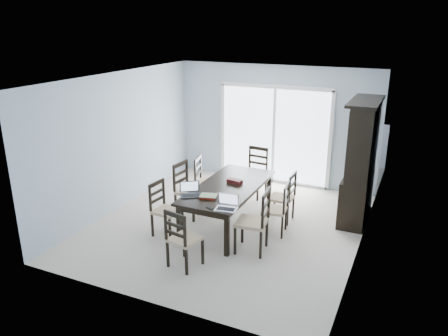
% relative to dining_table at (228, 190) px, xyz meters
% --- Properties ---
extents(floor, '(5.00, 5.00, 0.00)m').
position_rel_dining_table_xyz_m(floor, '(0.00, 0.00, -0.67)').
color(floor, beige).
rests_on(floor, ground).
extents(ceiling, '(5.00, 5.00, 0.00)m').
position_rel_dining_table_xyz_m(ceiling, '(0.00, 0.00, 1.93)').
color(ceiling, white).
rests_on(ceiling, back_wall).
extents(back_wall, '(4.50, 0.02, 2.60)m').
position_rel_dining_table_xyz_m(back_wall, '(0.00, 2.50, 0.63)').
color(back_wall, '#A4B3C3').
rests_on(back_wall, floor).
extents(wall_left, '(0.02, 5.00, 2.60)m').
position_rel_dining_table_xyz_m(wall_left, '(-2.25, 0.00, 0.63)').
color(wall_left, '#A4B3C3').
rests_on(wall_left, floor).
extents(wall_right, '(0.02, 5.00, 2.60)m').
position_rel_dining_table_xyz_m(wall_right, '(2.25, 0.00, 0.63)').
color(wall_right, '#A4B3C3').
rests_on(wall_right, floor).
extents(balcony, '(4.50, 2.00, 0.10)m').
position_rel_dining_table_xyz_m(balcony, '(0.00, 3.50, -0.72)').
color(balcony, gray).
rests_on(balcony, ground).
extents(railing, '(4.50, 0.06, 1.10)m').
position_rel_dining_table_xyz_m(railing, '(0.00, 4.50, -0.12)').
color(railing, '#99999E').
rests_on(railing, balcony).
extents(dining_table, '(1.00, 2.20, 0.75)m').
position_rel_dining_table_xyz_m(dining_table, '(0.00, 0.00, 0.00)').
color(dining_table, black).
rests_on(dining_table, floor).
extents(china_hutch, '(0.50, 1.38, 2.20)m').
position_rel_dining_table_xyz_m(china_hutch, '(2.02, 1.25, 0.40)').
color(china_hutch, black).
rests_on(china_hutch, floor).
extents(sliding_door, '(2.52, 0.05, 2.18)m').
position_rel_dining_table_xyz_m(sliding_door, '(0.00, 2.48, 0.41)').
color(sliding_door, silver).
rests_on(sliding_door, floor).
extents(chair_left_near, '(0.45, 0.44, 1.08)m').
position_rel_dining_table_xyz_m(chair_left_near, '(-0.88, -0.76, -0.10)').
color(chair_left_near, black).
rests_on(chair_left_near, floor).
extents(chair_left_mid, '(0.50, 0.49, 1.17)m').
position_rel_dining_table_xyz_m(chair_left_mid, '(-0.90, 0.09, -0.05)').
color(chair_left_mid, black).
rests_on(chair_left_mid, floor).
extents(chair_left_far, '(0.51, 0.50, 1.12)m').
position_rel_dining_table_xyz_m(chair_left_far, '(-0.83, 0.66, -0.08)').
color(chair_left_far, black).
rests_on(chair_left_far, floor).
extents(chair_right_near, '(0.51, 0.50, 1.20)m').
position_rel_dining_table_xyz_m(chair_right_near, '(0.80, -0.67, -0.04)').
color(chair_right_near, black).
rests_on(chair_right_near, floor).
extents(chair_right_mid, '(0.45, 0.44, 1.05)m').
position_rel_dining_table_xyz_m(chair_right_mid, '(0.92, 0.06, -0.12)').
color(chair_right_mid, black).
rests_on(chair_right_mid, floor).
extents(chair_right_far, '(0.42, 0.40, 1.07)m').
position_rel_dining_table_xyz_m(chair_right_far, '(0.88, 0.58, -0.10)').
color(chair_right_far, black).
rests_on(chair_right_far, floor).
extents(chair_end_near, '(0.48, 0.49, 1.08)m').
position_rel_dining_table_xyz_m(chair_end_near, '(-0.04, -1.61, -0.10)').
color(chair_end_near, black).
rests_on(chair_end_near, floor).
extents(chair_end_far, '(0.48, 0.49, 1.17)m').
position_rel_dining_table_xyz_m(chair_end_far, '(-0.08, 1.57, -0.05)').
color(chair_end_far, black).
rests_on(chair_end_far, floor).
extents(laptop_dark, '(0.39, 0.37, 0.22)m').
position_rel_dining_table_xyz_m(laptop_dark, '(-0.38, -0.69, 0.13)').
color(laptop_dark, black).
rests_on(laptop_dark, dining_table).
extents(laptop_silver, '(0.36, 0.27, 0.23)m').
position_rel_dining_table_xyz_m(laptop_silver, '(0.38, -0.94, 0.13)').
color(laptop_silver, silver).
rests_on(laptop_silver, dining_table).
extents(book_stack, '(0.32, 0.27, 0.04)m').
position_rel_dining_table_xyz_m(book_stack, '(-0.08, -0.62, 0.10)').
color(book_stack, maroon).
rests_on(book_stack, dining_table).
extents(cell_phone, '(0.13, 0.09, 0.01)m').
position_rel_dining_table_xyz_m(cell_phone, '(0.13, -1.00, 0.08)').
color(cell_phone, black).
rests_on(cell_phone, dining_table).
extents(game_box, '(0.28, 0.18, 0.07)m').
position_rel_dining_table_xyz_m(game_box, '(0.04, 0.17, 0.11)').
color(game_box, '#470E17').
rests_on(game_box, dining_table).
extents(hot_tub, '(1.99, 1.86, 0.87)m').
position_rel_dining_table_xyz_m(hot_tub, '(-0.75, 3.68, -0.24)').
color(hot_tub, maroon).
rests_on(hot_tub, balcony).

